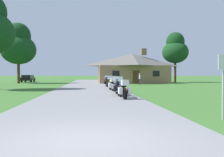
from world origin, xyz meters
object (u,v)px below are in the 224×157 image
object	(u,v)px
motorcycle_black_third_in_row	(116,86)
tree_right_of_lodge	(175,49)
metal_signpost_roadside	(223,79)
tree_left_far	(18,46)
motorcycle_blue_nearest_to_camera	(123,89)
motorcycle_yellow_fourth_in_row	(112,84)
bystander_white_shirt_near_lodge	(140,78)
motorcycle_black_farthest_in_row	(107,82)
motorcycle_white_fifth_in_row	(112,84)
parked_black_suv_far_left	(28,78)
motorcycle_yellow_sixth_in_row	(110,83)
motorcycle_blue_second_in_row	(118,87)

from	to	relation	value
motorcycle_black_third_in_row	tree_right_of_lodge	bearing A→B (deg)	59.84
metal_signpost_roadside	tree_left_far	xyz separation A→B (m)	(-16.16, 32.74, 4.98)
motorcycle_blue_nearest_to_camera	motorcycle_black_third_in_row	distance (m)	4.56
motorcycle_yellow_fourth_in_row	bystander_white_shirt_near_lodge	world-z (taller)	bystander_white_shirt_near_lodge
metal_signpost_roadside	tree_right_of_lodge	distance (m)	37.35
motorcycle_blue_nearest_to_camera	motorcycle_black_third_in_row	xyz separation A→B (m)	(0.08, 4.56, 0.00)
bystander_white_shirt_near_lodge	tree_right_of_lodge	bearing A→B (deg)	-33.42
motorcycle_black_farthest_in_row	motorcycle_white_fifth_in_row	bearing A→B (deg)	-89.93
motorcycle_black_farthest_in_row	parked_black_suv_far_left	bearing A→B (deg)	125.30
motorcycle_black_third_in_row	motorcycle_black_farthest_in_row	bearing A→B (deg)	90.47
motorcycle_white_fifth_in_row	motorcycle_black_farthest_in_row	distance (m)	4.80
motorcycle_yellow_sixth_in_row	motorcycle_blue_second_in_row	bearing A→B (deg)	-91.93
motorcycle_blue_nearest_to_camera	bystander_white_shirt_near_lodge	bearing A→B (deg)	72.02
motorcycle_yellow_sixth_in_row	metal_signpost_roadside	bearing A→B (deg)	-83.70
motorcycle_white_fifth_in_row	tree_left_far	distance (m)	23.14
metal_signpost_roadside	tree_left_far	world-z (taller)	tree_left_far
bystander_white_shirt_near_lodge	tree_left_far	size ratio (longest dim) A/B	0.17
motorcycle_yellow_sixth_in_row	tree_right_of_lodge	world-z (taller)	tree_right_of_lodge
motorcycle_white_fifth_in_row	parked_black_suv_far_left	xyz separation A→B (m)	(-14.01, 23.59, 0.17)
metal_signpost_roadside	bystander_white_shirt_near_lodge	bearing A→B (deg)	83.63
tree_right_of_lodge	motorcycle_black_farthest_in_row	bearing A→B (deg)	-133.07
bystander_white_shirt_near_lodge	metal_signpost_roadside	xyz separation A→B (m)	(-2.82, -25.29, 0.40)
motorcycle_blue_nearest_to_camera	parked_black_suv_far_left	bearing A→B (deg)	110.58
motorcycle_yellow_fourth_in_row	tree_right_of_lodge	xyz separation A→B (m)	(14.14, 21.80, 5.65)
tree_left_far	tree_right_of_lodge	distance (m)	28.07
motorcycle_yellow_fourth_in_row	tree_right_of_lodge	world-z (taller)	tree_right_of_lodge
motorcycle_black_farthest_in_row	parked_black_suv_far_left	size ratio (longest dim) A/B	0.45
bystander_white_shirt_near_lodge	tree_left_far	world-z (taller)	tree_left_far
motorcycle_blue_second_in_row	tree_right_of_lodge	xyz separation A→B (m)	(14.17, 26.49, 5.65)
tree_left_far	motorcycle_white_fifth_in_row	bearing A→B (deg)	-51.44
motorcycle_black_farthest_in_row	bystander_white_shirt_near_lodge	xyz separation A→B (m)	(5.11, 5.29, 0.34)
bystander_white_shirt_near_lodge	parked_black_suv_far_left	size ratio (longest dim) A/B	0.36
motorcycle_yellow_fourth_in_row	metal_signpost_roadside	size ratio (longest dim) A/B	0.97
motorcycle_yellow_fourth_in_row	motorcycle_black_farthest_in_row	bearing A→B (deg)	84.56
motorcycle_blue_second_in_row	bystander_white_shirt_near_lodge	world-z (taller)	bystander_white_shirt_near_lodge
metal_signpost_roadside	motorcycle_black_farthest_in_row	bearing A→B (deg)	96.52
tree_right_of_lodge	tree_left_far	bearing A→B (deg)	-175.19
motorcycle_black_third_in_row	motorcycle_yellow_sixth_in_row	xyz separation A→B (m)	(0.09, 6.63, 0.00)
motorcycle_black_third_in_row	motorcycle_white_fifth_in_row	world-z (taller)	same
motorcycle_blue_nearest_to_camera	motorcycle_white_fifth_in_row	distance (m)	8.70
metal_signpost_roadside	motorcycle_black_third_in_row	bearing A→B (deg)	101.44
parked_black_suv_far_left	motorcycle_yellow_sixth_in_row	bearing A→B (deg)	-57.79
parked_black_suv_far_left	bystander_white_shirt_near_lodge	bearing A→B (deg)	-36.82
parked_black_suv_far_left	tree_right_of_lodge	bearing A→B (deg)	-8.98
tree_left_far	parked_black_suv_far_left	bearing A→B (deg)	90.36
motorcycle_blue_second_in_row	motorcycle_white_fifth_in_row	distance (m)	6.61
motorcycle_blue_second_in_row	tree_right_of_lodge	size ratio (longest dim) A/B	0.22
motorcycle_yellow_fourth_in_row	motorcycle_white_fifth_in_row	world-z (taller)	same
motorcycle_black_farthest_in_row	parked_black_suv_far_left	world-z (taller)	parked_black_suv_far_left
motorcycle_blue_nearest_to_camera	metal_signpost_roadside	distance (m)	6.95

